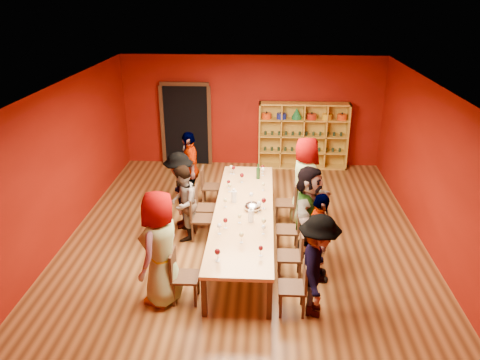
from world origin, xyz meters
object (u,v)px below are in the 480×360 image
(shelving_unit, at_px, (303,132))
(chair_person_right_1, at_px, (294,253))
(tasting_table, at_px, (244,212))
(chair_person_left_3, at_px, (201,205))
(person_left_3, at_px, (180,191))
(person_right_2, at_px, (308,210))
(chair_person_right_3, at_px, (289,200))
(person_left_0, at_px, (160,248))
(chair_person_right_0, at_px, (298,284))
(person_right_1, at_px, (319,238))
(chair_person_right_2, at_px, (292,227))
(chair_person_left_2, at_px, (198,216))
(person_left_2, at_px, (183,203))
(person_left_4, at_px, (190,169))
(person_right_0, at_px, (318,266))
(spittoon_bowl, at_px, (253,207))
(wine_bottle, at_px, (258,173))
(chair_person_left_0, at_px, (180,273))
(chair_person_left_4, at_px, (208,184))
(person_right_3, at_px, (305,181))

(shelving_unit, xyz_separation_m, chair_person_right_1, (-0.49, -5.40, -0.49))
(tasting_table, bearing_deg, chair_person_left_3, 143.38)
(chair_person_left_3, height_order, person_left_3, person_left_3)
(shelving_unit, height_order, person_right_2, shelving_unit)
(chair_person_right_3, bearing_deg, person_left_0, -127.05)
(chair_person_left_3, distance_m, chair_person_right_0, 3.22)
(person_right_1, xyz_separation_m, chair_person_right_2, (-0.39, 0.92, -0.30))
(tasting_table, xyz_separation_m, chair_person_left_2, (-0.91, 0.19, -0.20))
(person_left_2, height_order, chair_person_left_3, person_left_2)
(chair_person_right_0, relative_size, chair_person_right_3, 1.00)
(person_left_4, relative_size, person_right_0, 1.04)
(spittoon_bowl, bearing_deg, person_left_3, 155.02)
(spittoon_bowl, bearing_deg, chair_person_left_3, 146.93)
(wine_bottle, bearing_deg, person_right_0, -74.90)
(chair_person_left_3, height_order, chair_person_right_0, same)
(person_left_4, height_order, chair_person_right_1, person_left_4)
(chair_person_right_1, distance_m, spittoon_bowl, 1.34)
(person_left_3, xyz_separation_m, spittoon_bowl, (1.50, -0.70, 0.02))
(person_right_0, bearing_deg, chair_person_left_0, 93.69)
(person_left_2, height_order, person_right_2, person_right_2)
(person_right_1, bearing_deg, person_left_4, 39.87)
(chair_person_right_0, height_order, person_right_0, person_right_0)
(shelving_unit, distance_m, chair_person_right_2, 4.54)
(person_left_2, height_order, person_right_1, person_right_1)
(shelving_unit, height_order, chair_person_left_3, shelving_unit)
(chair_person_right_0, bearing_deg, person_left_3, 130.22)
(person_right_1, bearing_deg, person_left_3, 53.78)
(tasting_table, relative_size, person_left_4, 2.61)
(chair_person_right_1, height_order, chair_person_right_2, same)
(chair_person_left_4, height_order, chair_person_right_3, same)
(person_left_2, height_order, chair_person_right_2, person_left_2)
(chair_person_right_1, distance_m, person_right_3, 2.15)
(shelving_unit, height_order, chair_person_left_0, shelving_unit)
(person_right_0, bearing_deg, person_left_2, 56.50)
(person_left_2, xyz_separation_m, chair_person_right_0, (2.11, -2.18, -0.26))
(chair_person_right_2, bearing_deg, chair_person_left_4, 133.25)
(person_left_0, relative_size, person_left_2, 1.24)
(spittoon_bowl, bearing_deg, person_left_0, -127.57)
(chair_person_left_2, height_order, person_left_3, person_left_3)
(chair_person_left_0, bearing_deg, wine_bottle, 71.05)
(person_right_2, bearing_deg, person_left_4, 71.90)
(chair_person_right_2, bearing_deg, person_left_0, -142.28)
(chair_person_left_4, relative_size, wine_bottle, 2.58)
(chair_person_left_0, bearing_deg, person_left_4, 96.28)
(chair_person_left_2, xyz_separation_m, chair_person_left_4, (0.00, 1.57, 0.00))
(person_right_0, xyz_separation_m, wine_bottle, (-0.95, 3.53, 0.06))
(shelving_unit, distance_m, chair_person_left_4, 3.47)
(chair_person_right_2, bearing_deg, chair_person_left_3, 155.16)
(shelving_unit, bearing_deg, wine_bottle, -112.71)
(person_left_4, relative_size, wine_bottle, 5.00)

